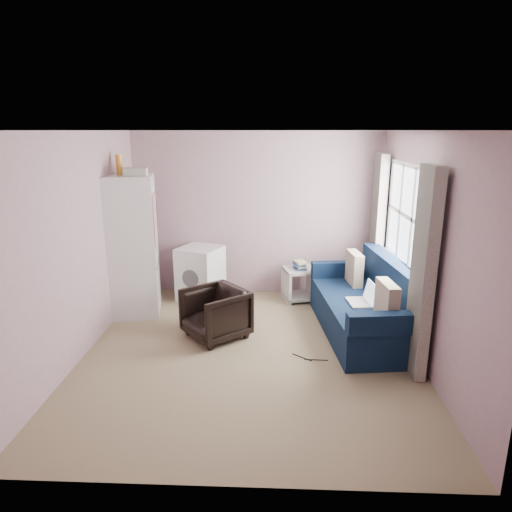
# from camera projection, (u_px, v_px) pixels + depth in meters

# --- Properties ---
(room) EXTENTS (3.84, 4.24, 2.54)m
(room) POSITION_uv_depth(u_px,v_px,m) (251.00, 248.00, 5.01)
(room) COLOR #877658
(room) RESTS_ON ground
(armchair) EXTENTS (0.92, 0.92, 0.69)m
(armchair) POSITION_uv_depth(u_px,v_px,m) (215.00, 311.00, 5.63)
(armchair) COLOR black
(armchair) RESTS_ON ground
(fridge) EXTENTS (0.79, 0.78, 2.20)m
(fridge) POSITION_uv_depth(u_px,v_px,m) (132.00, 245.00, 6.24)
(fridge) COLOR silver
(fridge) RESTS_ON ground
(washing_machine) EXTENTS (0.75, 0.75, 0.82)m
(washing_machine) POSITION_uv_depth(u_px,v_px,m) (200.00, 272.00, 6.91)
(washing_machine) COLOR silver
(washing_machine) RESTS_ON ground
(side_table) EXTENTS (0.55, 0.55, 0.61)m
(side_table) POSITION_uv_depth(u_px,v_px,m) (299.00, 282.00, 6.91)
(side_table) COLOR #ADADA9
(side_table) RESTS_ON ground
(sofa) EXTENTS (1.18, 2.19, 0.93)m
(sofa) POSITION_uv_depth(u_px,v_px,m) (368.00, 308.00, 5.76)
(sofa) COLOR #0C1D38
(sofa) RESTS_ON ground
(window_dressing) EXTENTS (0.17, 2.62, 2.18)m
(window_dressing) POSITION_uv_depth(u_px,v_px,m) (396.00, 247.00, 5.64)
(window_dressing) COLOR white
(window_dressing) RESTS_ON ground
(floor_cables) EXTENTS (0.40, 0.18, 0.01)m
(floor_cables) POSITION_uv_depth(u_px,v_px,m) (309.00, 359.00, 5.16)
(floor_cables) COLOR black
(floor_cables) RESTS_ON ground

